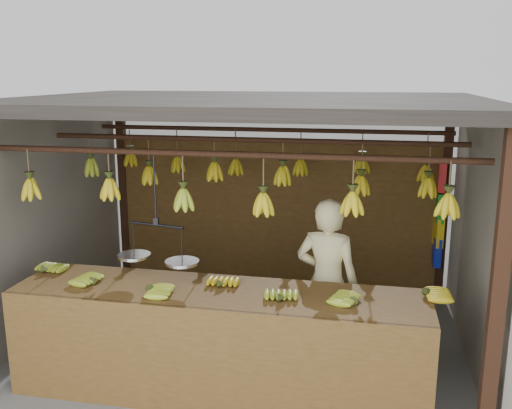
# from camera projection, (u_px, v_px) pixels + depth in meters

# --- Properties ---
(ground) EXTENTS (80.00, 80.00, 0.00)m
(ground) POSITION_uv_depth(u_px,v_px,m) (250.00, 334.00, 5.86)
(ground) COLOR #5B5B57
(stall) EXTENTS (4.30, 3.30, 2.40)m
(stall) POSITION_uv_depth(u_px,v_px,m) (257.00, 139.00, 5.73)
(stall) COLOR black
(stall) RESTS_ON ground
(counter) EXTENTS (3.46, 0.77, 0.96)m
(counter) POSITION_uv_depth(u_px,v_px,m) (214.00, 320.00, 4.53)
(counter) COLOR brown
(counter) RESTS_ON ground
(hanging_bananas) EXTENTS (3.56, 2.21, 0.39)m
(hanging_bananas) POSITION_uv_depth(u_px,v_px,m) (250.00, 178.00, 5.50)
(hanging_bananas) COLOR gold
(hanging_bananas) RESTS_ON ground
(balance_scale) EXTENTS (0.73, 0.36, 0.91)m
(balance_scale) POSITION_uv_depth(u_px,v_px,m) (157.00, 253.00, 4.76)
(balance_scale) COLOR black
(balance_scale) RESTS_ON ground
(vendor) EXTENTS (0.63, 0.47, 1.56)m
(vendor) POSITION_uv_depth(u_px,v_px,m) (327.00, 283.00, 5.11)
(vendor) COLOR beige
(vendor) RESTS_ON ground
(bag_bundles) EXTENTS (0.08, 0.26, 1.23)m
(bag_bundles) POSITION_uv_depth(u_px,v_px,m) (439.00, 217.00, 6.55)
(bag_bundles) COLOR red
(bag_bundles) RESTS_ON ground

